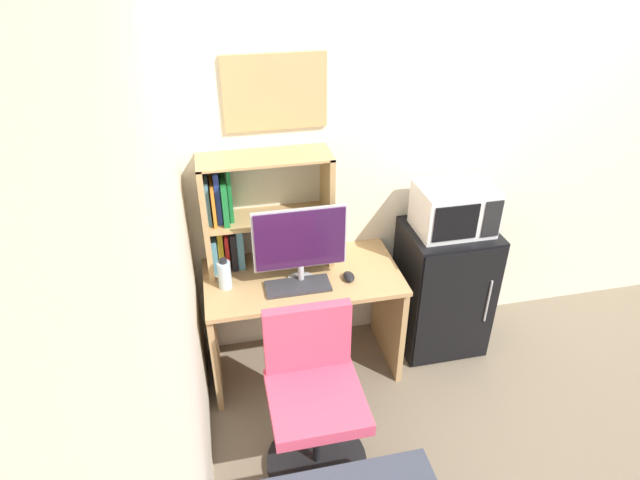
{
  "coord_description": "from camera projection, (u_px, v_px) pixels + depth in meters",
  "views": [
    {
      "loc": [
        -1.42,
        -2.87,
        2.57
      ],
      "look_at": [
        -0.87,
        -0.34,
        0.98
      ],
      "focal_mm": 29.86,
      "sensor_mm": 36.0,
      "label": 1
    }
  ],
  "objects": [
    {
      "name": "water_bottle",
      "position": [
        225.0,
        274.0,
        3.03
      ],
      "size": [
        0.08,
        0.08,
        0.19
      ],
      "color": "silver",
      "rests_on": "desk"
    },
    {
      "name": "monitor",
      "position": [
        300.0,
        242.0,
        2.98
      ],
      "size": [
        0.54,
        0.16,
        0.48
      ],
      "color": "#B7B7BC",
      "rests_on": "desk"
    },
    {
      "name": "wall_back",
      "position": [
        501.0,
        148.0,
        3.4
      ],
      "size": [
        6.4,
        0.04,
        2.6
      ],
      "primitive_type": "cube",
      "color": "silver",
      "rests_on": "ground_plane"
    },
    {
      "name": "microwave",
      "position": [
        454.0,
        209.0,
        3.23
      ],
      "size": [
        0.46,
        0.34,
        0.29
      ],
      "color": "silver",
      "rests_on": "mini_fridge"
    },
    {
      "name": "desk_chair",
      "position": [
        314.0,
        404.0,
        2.76
      ],
      "size": [
        0.54,
        0.54,
        0.92
      ],
      "color": "black",
      "rests_on": "ground_plane"
    },
    {
      "name": "wall_left",
      "position": [
        173.0,
        385.0,
        1.68
      ],
      "size": [
        0.04,
        4.4,
        2.6
      ],
      "primitive_type": "cube",
      "color": "silver",
      "rests_on": "ground_plane"
    },
    {
      "name": "mini_fridge",
      "position": [
        443.0,
        288.0,
        3.54
      ],
      "size": [
        0.55,
        0.5,
        0.9
      ],
      "color": "black",
      "rests_on": "ground_plane"
    },
    {
      "name": "wall_corkboard",
      "position": [
        275.0,
        92.0,
        2.87
      ],
      "size": [
        0.57,
        0.02,
        0.41
      ],
      "primitive_type": "cube",
      "color": "tan"
    },
    {
      "name": "hutch_bookshelf",
      "position": [
        249.0,
        213.0,
        3.09
      ],
      "size": [
        0.75,
        0.27,
        0.7
      ],
      "color": "tan",
      "rests_on": "desk"
    },
    {
      "name": "keyboard",
      "position": [
        298.0,
        286.0,
        3.06
      ],
      "size": [
        0.37,
        0.16,
        0.02
      ],
      "primitive_type": "cube",
      "color": "#333338",
      "rests_on": "desk"
    },
    {
      "name": "computer_mouse",
      "position": [
        349.0,
        277.0,
        3.13
      ],
      "size": [
        0.07,
        0.1,
        0.04
      ],
      "primitive_type": "ellipsoid",
      "color": "black",
      "rests_on": "desk"
    },
    {
      "name": "desk",
      "position": [
        303.0,
        305.0,
        3.29
      ],
      "size": [
        1.17,
        0.61,
        0.73
      ],
      "color": "tan",
      "rests_on": "ground_plane"
    }
  ]
}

